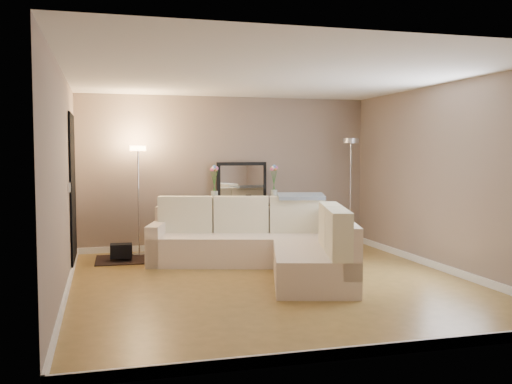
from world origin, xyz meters
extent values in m
cube|color=olive|center=(0.00, 0.00, -0.01)|extent=(5.00, 5.50, 0.01)
cube|color=white|center=(0.00, 0.00, 2.60)|extent=(5.00, 5.50, 0.01)
cube|color=gray|center=(0.00, 2.76, 1.30)|extent=(5.00, 0.02, 2.60)
cube|color=gray|center=(0.00, -2.76, 1.30)|extent=(5.00, 0.02, 2.60)
cube|color=gray|center=(-2.51, 0.00, 1.30)|extent=(0.02, 5.50, 2.60)
cube|color=gray|center=(2.51, 0.00, 1.30)|extent=(0.02, 5.50, 2.60)
cube|color=white|center=(0.00, 2.73, 0.05)|extent=(5.00, 0.03, 0.10)
cube|color=white|center=(0.00, -2.73, 0.05)|extent=(5.00, 0.03, 0.10)
cube|color=white|center=(-2.48, 0.00, 0.05)|extent=(0.03, 5.50, 0.10)
cube|color=white|center=(2.48, 0.00, 0.05)|extent=(0.03, 5.50, 0.10)
cube|color=black|center=(-2.48, 1.70, 1.10)|extent=(0.02, 1.20, 2.20)
cube|color=white|center=(-2.48, 0.85, 1.20)|extent=(0.02, 0.08, 0.12)
cube|color=beige|center=(-0.04, 1.34, 0.21)|extent=(2.93, 1.67, 0.43)
cube|color=beige|center=(0.06, 1.69, 0.51)|extent=(2.73, 0.95, 0.60)
cube|color=beige|center=(-1.29, 1.69, 0.30)|extent=(0.44, 0.98, 0.60)
cube|color=beige|center=(0.48, -0.19, 0.21)|extent=(1.38, 1.90, 0.43)
cube|color=beige|center=(0.96, 0.17, 0.51)|extent=(0.93, 2.62, 0.60)
cube|color=#F7F1C9|center=(-0.84, 1.83, 0.70)|extent=(0.86, 0.45, 0.55)
cube|color=#F7F1C9|center=(-0.02, 1.60, 0.70)|extent=(0.86, 0.45, 0.55)
cube|color=#F7F1C9|center=(0.80, 1.37, 0.70)|extent=(0.86, 0.45, 0.55)
cube|color=#F7F1C9|center=(0.81, 0.05, 0.70)|extent=(0.43, 0.80, 0.55)
cube|color=#F7F1C9|center=(0.59, -0.72, 0.70)|extent=(0.43, 0.80, 0.55)
cube|color=gray|center=(0.87, 1.37, 0.98)|extent=(0.78, 0.55, 0.09)
cube|color=black|center=(0.25, 2.47, 0.75)|extent=(1.27, 0.42, 0.04)
cube|color=black|center=(-0.32, 2.30, 0.37)|extent=(0.05, 0.05, 0.73)
cube|color=black|center=(-0.33, 2.57, 0.37)|extent=(0.05, 0.05, 0.73)
cube|color=black|center=(0.84, 2.38, 0.37)|extent=(0.05, 0.05, 0.73)
cube|color=black|center=(0.82, 2.65, 0.37)|extent=(0.05, 0.05, 0.73)
cube|color=black|center=(0.25, 2.47, 0.17)|extent=(1.19, 0.39, 0.03)
cube|color=#BF3333|center=(-0.26, 2.44, 0.28)|extent=(0.04, 0.16, 0.18)
cube|color=#3359A5|center=(-0.22, 2.44, 0.29)|extent=(0.05, 0.16, 0.20)
cube|color=gold|center=(-0.18, 2.44, 0.30)|extent=(0.05, 0.16, 0.22)
cube|color=#3F7F4C|center=(-0.13, 2.45, 0.28)|extent=(0.06, 0.16, 0.18)
cube|color=#994C99|center=(-0.08, 2.45, 0.29)|extent=(0.04, 0.16, 0.20)
cube|color=orange|center=(-0.04, 2.45, 0.30)|extent=(0.05, 0.16, 0.22)
cube|color=#262626|center=(0.00, 2.45, 0.28)|extent=(0.05, 0.16, 0.18)
cube|color=#4C99B2|center=(0.05, 2.46, 0.29)|extent=(0.06, 0.16, 0.20)
cube|color=#B2A58C|center=(0.10, 2.46, 0.30)|extent=(0.04, 0.16, 0.22)
cube|color=brown|center=(0.14, 2.46, 0.28)|extent=(0.05, 0.16, 0.18)
cube|color=navy|center=(0.18, 2.47, 0.29)|extent=(0.05, 0.16, 0.20)
cube|color=gold|center=(0.23, 2.47, 0.30)|extent=(0.06, 0.16, 0.22)
cube|color=black|center=(0.24, 2.63, 1.14)|extent=(0.89, 0.10, 0.69)
cube|color=white|center=(0.24, 2.61, 1.14)|extent=(0.77, 0.06, 0.58)
cube|color=orange|center=(0.14, 2.43, 0.80)|extent=(0.18, 0.13, 0.04)
cube|color=black|center=(0.43, 2.43, 0.85)|extent=(0.10, 0.03, 0.13)
cube|color=black|center=(0.54, 2.44, 0.84)|extent=(0.08, 0.02, 0.11)
cylinder|color=silver|center=(-0.28, 2.43, 0.90)|extent=(0.12, 0.12, 0.23)
cylinder|color=#38722D|center=(-0.30, 2.43, 1.17)|extent=(0.09, 0.01, 0.40)
sphere|color=#E5598C|center=(-0.32, 2.43, 1.37)|extent=(0.07, 0.07, 0.07)
cylinder|color=#38722D|center=(-0.29, 2.43, 1.18)|extent=(0.05, 0.01, 0.42)
sphere|color=white|center=(-0.30, 2.43, 1.39)|extent=(0.07, 0.07, 0.07)
cylinder|color=#38722D|center=(-0.28, 2.43, 1.19)|extent=(0.01, 0.01, 0.44)
sphere|color=#598CE5|center=(-0.28, 2.43, 1.41)|extent=(0.07, 0.07, 0.07)
cylinder|color=#38722D|center=(-0.27, 2.43, 1.17)|extent=(0.05, 0.01, 0.40)
sphere|color=#E58C4C|center=(-0.26, 2.43, 1.37)|extent=(0.07, 0.07, 0.07)
cylinder|color=#38722D|center=(-0.26, 2.43, 1.18)|extent=(0.10, 0.01, 0.42)
sphere|color=#D866B2|center=(-0.24, 2.43, 1.39)|extent=(0.07, 0.07, 0.07)
cylinder|color=silver|center=(0.78, 2.51, 0.90)|extent=(0.12, 0.12, 0.23)
cylinder|color=#38722D|center=(0.76, 2.50, 1.17)|extent=(0.09, 0.01, 0.40)
sphere|color=#E5598C|center=(0.74, 2.50, 1.37)|extent=(0.07, 0.07, 0.07)
cylinder|color=#38722D|center=(0.77, 2.50, 1.18)|extent=(0.05, 0.01, 0.42)
sphere|color=white|center=(0.76, 2.50, 1.39)|extent=(0.07, 0.07, 0.07)
cylinder|color=#38722D|center=(0.78, 2.51, 1.19)|extent=(0.01, 0.01, 0.44)
sphere|color=#598CE5|center=(0.78, 2.51, 1.41)|extent=(0.07, 0.07, 0.07)
cylinder|color=#38722D|center=(0.79, 2.51, 1.17)|extent=(0.05, 0.01, 0.40)
sphere|color=#E58C4C|center=(0.80, 2.51, 1.37)|extent=(0.07, 0.07, 0.07)
cylinder|color=#38722D|center=(0.79, 2.51, 1.18)|extent=(0.10, 0.01, 0.42)
sphere|color=#D866B2|center=(0.81, 2.51, 1.39)|extent=(0.07, 0.07, 0.07)
cylinder|color=silver|center=(-1.52, 2.37, 0.01)|extent=(0.23, 0.23, 0.03)
cylinder|color=silver|center=(-1.52, 2.37, 0.85)|extent=(0.03, 0.03, 1.67)
cylinder|color=#FFBF72|center=(-1.52, 2.37, 1.72)|extent=(0.25, 0.25, 0.08)
cylinder|color=silver|center=(2.07, 2.22, 0.02)|extent=(0.31, 0.31, 0.03)
cylinder|color=silver|center=(2.07, 2.22, 0.92)|extent=(0.03, 0.03, 1.80)
cylinder|color=silver|center=(2.07, 2.22, 1.85)|extent=(0.33, 0.33, 0.08)
cube|color=black|center=(-1.62, 2.03, 0.01)|extent=(1.17, 0.89, 0.02)
cube|color=black|center=(-1.81, 1.94, 0.16)|extent=(0.33, 0.24, 0.21)
camera|label=1|loc=(-2.05, -6.85, 1.65)|focal=40.00mm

